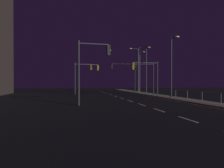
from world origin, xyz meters
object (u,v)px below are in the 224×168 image
traffic_light_mid_right (146,71)px  traffic_light_mid_left (92,61)px  traffic_light_near_right (86,72)px  street_lamp_far_end (137,66)px  traffic_light_overhead_east (83,72)px  street_lamp_median (172,61)px  street_lamp_corner (141,66)px  traffic_light_far_center (125,71)px  street_lamp_across_street (146,67)px  traffic_light_far_right (145,72)px

traffic_light_mid_right → traffic_light_mid_left: size_ratio=0.86×
traffic_light_near_right → street_lamp_far_end: street_lamp_far_end is taller
traffic_light_mid_left → traffic_light_overhead_east: 19.06m
traffic_light_mid_left → street_lamp_median: (10.57, 5.74, 0.68)m
traffic_light_mid_left → traffic_light_overhead_east: bearing=89.7°
traffic_light_mid_right → traffic_light_overhead_east: 12.40m
traffic_light_mid_left → street_lamp_corner: street_lamp_corner is taller
street_lamp_far_end → traffic_light_far_center: bearing=139.8°
traffic_light_overhead_east → street_lamp_median: 16.96m
traffic_light_mid_right → street_lamp_far_end: bearing=80.0°
traffic_light_far_center → street_lamp_across_street: bearing=-66.2°
street_lamp_far_end → street_lamp_median: 14.05m
traffic_light_mid_right → traffic_light_mid_left: traffic_light_mid_left is taller
traffic_light_near_right → street_lamp_median: bearing=-50.3°
street_lamp_median → traffic_light_mid_right: bearing=114.1°
traffic_light_overhead_east → traffic_light_mid_left: bearing=-90.3°
traffic_light_mid_right → traffic_light_near_right: bearing=136.3°
traffic_light_far_right → street_lamp_across_street: bearing=68.5°
traffic_light_mid_right → street_lamp_far_end: 9.97m
traffic_light_far_right → traffic_light_mid_right: bearing=-104.5°
street_lamp_across_street → street_lamp_corner: bearing=94.0°
traffic_light_far_right → street_lamp_far_end: 8.06m
traffic_light_mid_right → traffic_light_mid_left: (-8.64, -10.07, 0.35)m
street_lamp_corner → street_lamp_median: bearing=-90.1°
street_lamp_far_end → street_lamp_median: street_lamp_far_end is taller
traffic_light_overhead_east → street_lamp_across_street: 11.10m
traffic_light_near_right → street_lamp_corner: street_lamp_corner is taller
traffic_light_far_center → street_lamp_median: bearing=-82.0°
traffic_light_mid_left → traffic_light_overhead_east: size_ratio=1.05×
traffic_light_near_right → traffic_light_mid_right: 11.17m
traffic_light_near_right → street_lamp_median: (10.00, -12.05, 0.87)m
traffic_light_near_right → traffic_light_far_center: (7.79, 3.68, 0.42)m
traffic_light_far_center → street_lamp_far_end: 2.77m
traffic_light_far_center → traffic_light_far_right: bearing=-85.4°
traffic_light_mid_left → street_lamp_far_end: 22.36m
traffic_light_near_right → street_lamp_median: 15.68m
traffic_light_overhead_east → traffic_light_far_center: bearing=16.3°
traffic_light_mid_right → street_lamp_median: bearing=-65.9°
traffic_light_mid_left → traffic_light_far_center: traffic_light_far_center is taller
street_lamp_across_street → street_lamp_median: (-0.18, -10.32, -0.02)m
traffic_light_near_right → street_lamp_corner: bearing=1.8°
traffic_light_mid_left → street_lamp_median: street_lamp_median is taller
traffic_light_mid_left → street_lamp_median: 12.05m
traffic_light_mid_right → traffic_light_overhead_east: size_ratio=0.90×
traffic_light_mid_left → street_lamp_across_street: 19.34m
traffic_light_mid_left → traffic_light_mid_right: bearing=49.4°
street_lamp_far_end → traffic_light_mid_left: bearing=-117.6°
traffic_light_near_right → traffic_light_mid_right: (8.07, -7.72, -0.15)m
traffic_light_far_right → street_lamp_across_street: (1.62, 4.09, 1.12)m
traffic_light_overhead_east → street_lamp_corner: street_lamp_corner is taller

